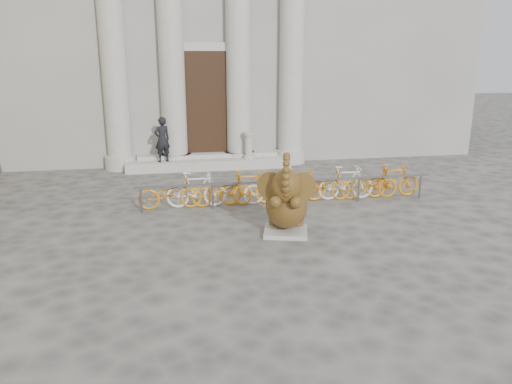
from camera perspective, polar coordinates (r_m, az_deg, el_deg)
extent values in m
plane|color=#474442|center=(9.82, -0.56, -9.26)|extent=(80.00, 80.00, 0.00)
cube|color=gray|center=(23.90, -7.02, 19.99)|extent=(22.00, 10.00, 12.00)
cube|color=black|center=(18.85, -5.71, 9.96)|extent=(2.40, 0.16, 4.00)
cylinder|color=#A8A59E|center=(18.66, -16.00, 14.63)|extent=(0.90, 0.90, 8.00)
cylinder|color=#A8A59E|center=(18.59, -9.65, 15.00)|extent=(0.90, 0.90, 8.00)
cylinder|color=#A8A59E|center=(18.78, -2.04, 15.20)|extent=(0.90, 0.90, 8.00)
cylinder|color=#A8A59E|center=(19.17, 4.10, 15.18)|extent=(0.90, 0.90, 8.00)
cube|color=#A8A59E|center=(18.67, -5.41, 3.32)|extent=(6.00, 1.20, 0.36)
cube|color=#A8A59E|center=(11.86, 3.42, -4.53)|extent=(1.21, 1.13, 0.10)
ellipsoid|color=black|center=(11.96, 3.47, -2.58)|extent=(1.02, 1.00, 0.64)
ellipsoid|color=black|center=(11.68, 3.47, -1.58)|extent=(1.24, 1.42, 1.05)
cylinder|color=black|center=(12.14, 2.19, -3.13)|extent=(0.37, 0.37, 0.26)
cylinder|color=black|center=(12.14, 4.76, -3.19)|extent=(0.37, 0.37, 0.26)
cylinder|color=black|center=(11.24, 2.31, -1.17)|extent=(0.39, 0.64, 0.40)
cylinder|color=black|center=(11.24, 4.57, -1.22)|extent=(0.39, 0.64, 0.40)
ellipsoid|color=black|center=(11.18, 3.47, 0.64)|extent=(0.83, 0.80, 0.81)
cylinder|color=black|center=(11.32, 1.75, 0.64)|extent=(0.60, 0.41, 0.68)
cylinder|color=black|center=(11.30, 5.22, 0.56)|extent=(0.69, 0.09, 0.68)
cone|color=beige|center=(11.03, 2.81, -0.43)|extent=(0.07, 0.23, 0.11)
cone|color=beige|center=(11.02, 4.06, -0.45)|extent=(0.18, 0.23, 0.11)
cube|color=slate|center=(13.89, 3.65, 1.28)|extent=(8.41, 0.06, 0.06)
cylinder|color=slate|center=(13.62, -12.98, -0.91)|extent=(0.06, 0.06, 0.70)
cylinder|color=slate|center=(13.65, -4.98, -0.53)|extent=(0.06, 0.06, 0.70)
cylinder|color=slate|center=(13.98, 3.62, -0.11)|extent=(0.06, 0.06, 0.70)
cylinder|color=slate|center=(14.62, 11.66, 0.29)|extent=(0.06, 0.06, 0.70)
cylinder|color=slate|center=(15.41, 18.25, 0.61)|extent=(0.06, 0.06, 0.70)
imported|color=orange|center=(13.80, -9.82, 0.13)|extent=(1.70, 0.50, 1.00)
imported|color=silver|center=(13.82, -6.83, 0.27)|extent=(1.66, 0.47, 1.00)
imported|color=orange|center=(13.88, -3.86, 0.41)|extent=(1.70, 0.50, 1.00)
imported|color=orange|center=(13.97, -0.92, 0.55)|extent=(1.66, 0.47, 1.00)
imported|color=silver|center=(14.10, 1.97, 0.68)|extent=(1.70, 0.50, 1.00)
imported|color=orange|center=(14.27, 4.80, 0.81)|extent=(1.66, 0.47, 1.00)
imported|color=orange|center=(14.46, 7.57, 0.94)|extent=(1.70, 0.50, 1.00)
imported|color=silver|center=(14.70, 10.25, 1.06)|extent=(1.66, 0.47, 1.00)
imported|color=orange|center=(14.96, 12.84, 1.17)|extent=(1.70, 0.50, 1.00)
imported|color=orange|center=(15.25, 15.34, 1.28)|extent=(1.66, 0.47, 1.00)
imported|color=black|center=(18.10, -10.67, 5.91)|extent=(0.69, 0.60, 1.61)
cylinder|color=#A8A59E|center=(18.50, -0.84, 4.04)|extent=(0.40, 0.40, 0.12)
cylinder|color=#A8A59E|center=(18.43, -0.85, 5.22)|extent=(0.28, 0.28, 0.90)
cylinder|color=#A8A59E|center=(18.35, -0.85, 6.69)|extent=(0.40, 0.40, 0.10)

